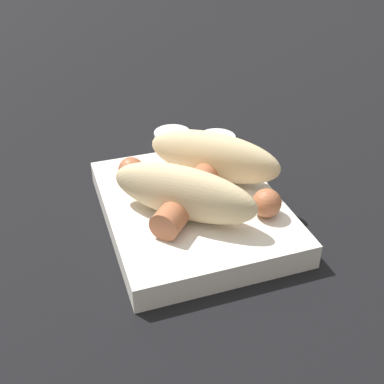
% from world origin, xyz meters
% --- Properties ---
extents(ground_plane, '(3.00, 3.00, 0.00)m').
position_xyz_m(ground_plane, '(0.00, 0.00, 0.00)').
color(ground_plane, black).
extents(food_tray, '(0.24, 0.19, 0.03)m').
position_xyz_m(food_tray, '(0.00, 0.00, 0.01)').
color(food_tray, silver).
rests_on(food_tray, ground_plane).
extents(bread_roll, '(0.20, 0.20, 0.06)m').
position_xyz_m(bread_roll, '(0.00, -0.01, 0.06)').
color(bread_roll, beige).
rests_on(bread_roll, food_tray).
extents(sausage, '(0.14, 0.15, 0.03)m').
position_xyz_m(sausage, '(0.00, -0.01, 0.04)').
color(sausage, '#B26642').
rests_on(sausage, food_tray).
extents(pickled_veggies, '(0.06, 0.07, 0.00)m').
position_xyz_m(pickled_veggies, '(0.04, -0.04, 0.03)').
color(pickled_veggies, orange).
rests_on(pickled_veggies, food_tray).
extents(condiment_cup_near, '(0.05, 0.05, 0.02)m').
position_xyz_m(condiment_cup_near, '(0.15, -0.09, 0.01)').
color(condiment_cup_near, white).
rests_on(condiment_cup_near, ground_plane).
extents(condiment_cup_far, '(0.05, 0.05, 0.02)m').
position_xyz_m(condiment_cup_far, '(0.18, -0.03, 0.01)').
color(condiment_cup_far, white).
rests_on(condiment_cup_far, ground_plane).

